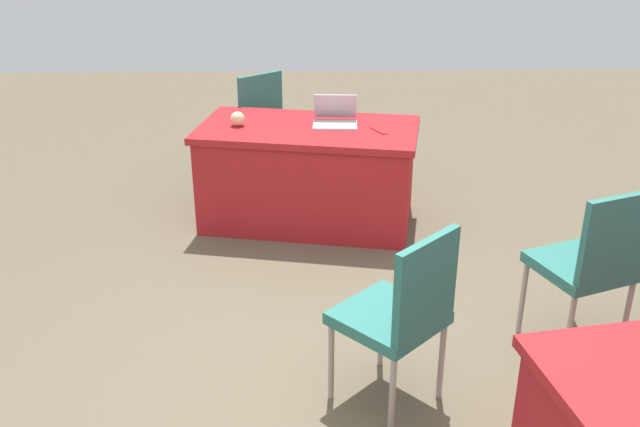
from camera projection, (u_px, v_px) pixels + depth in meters
The scene contains 8 objects.
ground_plane at pixel (326, 400), 3.50m from camera, with size 14.40×14.40×0.00m, color brown.
table_foreground at pixel (308, 174), 5.29m from camera, with size 1.72×1.13×0.75m.
chair_near_front at pixel (592, 260), 3.66m from camera, with size 0.57×0.57×0.97m.
chair_tucked_left at pixel (401, 310), 3.26m from camera, with size 0.62×0.62×0.94m.
chair_by_pillar at pixel (252, 119), 5.96m from camera, with size 0.62×0.62×0.97m.
laptop_silver at pixel (335, 119), 5.17m from camera, with size 0.33×0.31×0.21m.
yarn_ball at pixel (238, 119), 5.13m from camera, with size 0.11×0.11×0.11m, color beige.
scissors_red at pixel (379, 130), 5.04m from camera, with size 0.18×0.04×0.01m, color red.
Camera 1 is at (0.11, 2.81, 2.28)m, focal length 39.77 mm.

